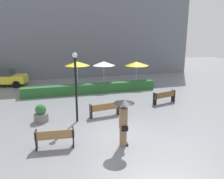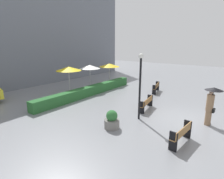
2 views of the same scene
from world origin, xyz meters
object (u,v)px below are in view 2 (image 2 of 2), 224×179
Objects in this scene: planter_pot at (112,120)px; patio_umbrella_yellow_far at (109,65)px; bench_near_left at (182,133)px; bench_mid_center at (147,103)px; pedestrian_with_umbrella at (211,102)px; bench_far_right at (156,87)px; patio_umbrella_white at (90,67)px; patio_umbrella_yellow at (69,69)px; lamp_post at (140,80)px.

planter_pot is 0.44× the size of patio_umbrella_yellow_far.
bench_near_left reaches higher than bench_mid_center.
pedestrian_with_umbrella reaches higher than planter_pot.
bench_far_right is 0.86× the size of pedestrian_with_umbrella.
bench_near_left is 0.70× the size of patio_umbrella_white.
bench_far_right is 0.77× the size of patio_umbrella_white.
bench_near_left is at bearing -103.65° from patio_umbrella_yellow.
patio_umbrella_yellow_far reaches higher than bench_far_right.
pedestrian_with_umbrella is 5.47m from planter_pot.
patio_umbrella_yellow is (3.13, 7.01, 1.87)m from planter_pot.
planter_pot reaches higher than bench_far_right.
pedestrian_with_umbrella is at bearing -114.98° from patio_umbrella_yellow_far.
patio_umbrella_yellow_far reaches higher than pedestrian_with_umbrella.
patio_umbrella_white is at bearing -8.62° from patio_umbrella_yellow.
patio_umbrella_yellow is (-0.57, 7.22, 1.82)m from bench_mid_center.
bench_near_left is 0.79× the size of pedestrian_with_umbrella.
bench_far_right is (7.85, 4.59, -0.00)m from bench_near_left.
bench_near_left is 11.35m from patio_umbrella_white.
patio_umbrella_yellow_far is (4.84, 6.92, 1.64)m from bench_mid_center.
pedestrian_with_umbrella is 11.14m from patio_umbrella_yellow.
bench_far_right is 6.95m from lamp_post.
patio_umbrella_yellow is at bearing 76.35° from bench_near_left.
patio_umbrella_yellow_far is (8.54, 6.70, 1.69)m from planter_pot.
patio_umbrella_yellow reaches higher than bench_near_left.
patio_umbrella_yellow reaches higher than bench_mid_center.
bench_far_right is at bearing -61.35° from patio_umbrella_white.
patio_umbrella_yellow reaches higher than patio_umbrella_yellow_far.
bench_near_left reaches higher than bench_far_right.
patio_umbrella_yellow is 2.31m from patio_umbrella_white.
pedestrian_with_umbrella is at bearing -88.02° from patio_umbrella_yellow.
bench_near_left is 4.50m from bench_mid_center.
bench_mid_center is 7.31m from patio_umbrella_white.
bench_mid_center is 0.49× the size of lamp_post.
bench_near_left is 0.74× the size of patio_umbrella_yellow_far.
bench_mid_center is at bearing 46.24° from bench_near_left.
pedestrian_with_umbrella reaches higher than bench_near_left.
patio_umbrella_yellow_far is at bearing 51.97° from bench_near_left.
patio_umbrella_yellow_far is at bearing 38.13° from planter_pot.
lamp_post reaches higher than pedestrian_with_umbrella.
bench_near_left is 1.69× the size of planter_pot.
bench_near_left is 10.92m from patio_umbrella_yellow.
planter_pot is at bearing -129.10° from patio_umbrella_white.
lamp_post reaches higher than patio_umbrella_yellow.
bench_mid_center is 7.47m from patio_umbrella_yellow.
bench_mid_center is at bearing -3.35° from planter_pot.
lamp_post is 9.81m from patio_umbrella_yellow_far.
lamp_post is 1.57× the size of patio_umbrella_yellow.
lamp_post is at bearing -132.13° from patio_umbrella_yellow_far.
lamp_post is at bearing -165.33° from bench_far_right.
bench_far_right is 0.48× the size of lamp_post.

